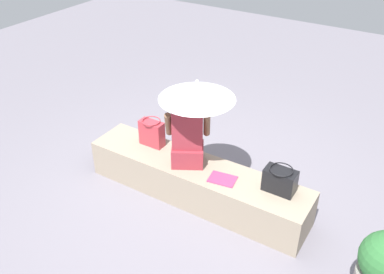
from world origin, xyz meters
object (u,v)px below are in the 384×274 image
(tote_bag_canvas, at_px, (152,133))
(magazine, at_px, (222,179))
(person_seated, at_px, (188,132))
(parasol, at_px, (197,91))
(handbag_black, at_px, (280,180))

(tote_bag_canvas, relative_size, magazine, 1.16)
(person_seated, height_order, tote_bag_canvas, person_seated)
(parasol, xyz_separation_m, tote_bag_canvas, (0.63, -0.04, -0.72))
(handbag_black, height_order, tote_bag_canvas, tote_bag_canvas)
(handbag_black, bearing_deg, tote_bag_canvas, -0.35)
(person_seated, relative_size, magazine, 3.21)
(person_seated, xyz_separation_m, handbag_black, (-1.03, -0.08, -0.26))
(parasol, xyz_separation_m, handbag_black, (-0.95, -0.03, -0.75))
(tote_bag_canvas, bearing_deg, parasol, 176.50)
(parasol, bearing_deg, handbag_black, -178.25)
(parasol, height_order, handbag_black, parasol)
(parasol, xyz_separation_m, magazine, (-0.39, 0.12, -0.87))
(tote_bag_canvas, xyz_separation_m, magazine, (-1.02, 0.15, -0.15))
(parasol, height_order, tote_bag_canvas, parasol)
(handbag_black, xyz_separation_m, tote_bag_canvas, (1.58, -0.01, 0.03))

